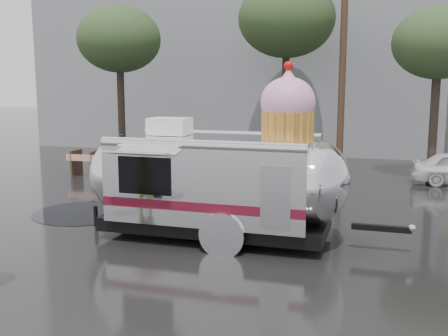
% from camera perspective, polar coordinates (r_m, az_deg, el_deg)
% --- Properties ---
extents(ground, '(120.00, 120.00, 0.00)m').
position_cam_1_polar(ground, '(9.77, -9.30, -12.68)').
color(ground, black).
rests_on(ground, ground).
extents(puddles, '(10.57, 9.61, 0.01)m').
position_cam_1_polar(puddles, '(11.07, -13.13, -10.11)').
color(puddles, black).
rests_on(puddles, ground).
extents(grey_building, '(22.00, 12.00, 13.00)m').
position_cam_1_polar(grey_building, '(33.25, 2.53, 14.18)').
color(grey_building, slate).
rests_on(grey_building, ground).
extents(utility_pole, '(1.60, 0.28, 9.00)m').
position_cam_1_polar(utility_pole, '(22.21, 12.81, 11.57)').
color(utility_pole, '#473323').
rests_on(utility_pole, ground).
extents(tree_left, '(3.64, 3.64, 6.95)m').
position_cam_1_polar(tree_left, '(23.91, -11.34, 13.52)').
color(tree_left, '#382D26').
rests_on(tree_left, ground).
extents(tree_mid, '(4.20, 4.20, 8.03)m').
position_cam_1_polar(tree_mid, '(23.64, 6.84, 15.76)').
color(tree_mid, '#382D26').
rests_on(tree_mid, ground).
extents(tree_right, '(3.36, 3.36, 6.42)m').
position_cam_1_polar(tree_right, '(21.28, 22.33, 12.41)').
color(tree_right, '#382D26').
rests_on(tree_right, ground).
extents(barricade_row, '(4.30, 0.80, 1.00)m').
position_cam_1_polar(barricade_row, '(20.71, -11.25, 0.44)').
color(barricade_row, '#473323').
rests_on(barricade_row, ground).
extents(airstream_trailer, '(7.77, 2.96, 4.18)m').
position_cam_1_polar(airstream_trailer, '(12.23, -0.47, -0.93)').
color(airstream_trailer, silver).
rests_on(airstream_trailer, ground).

